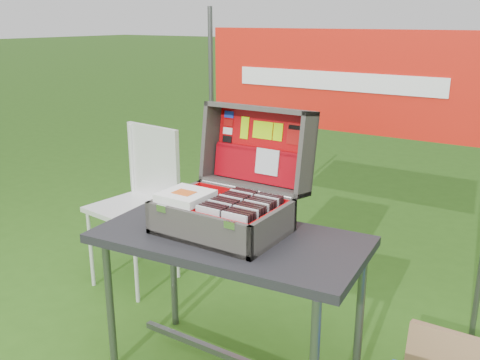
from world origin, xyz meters
The scene contains 88 objects.
table centered at (-0.04, 0.10, 0.36)m, with size 1.17×0.58×0.73m, color black, non-canonical shape.
table_top centered at (-0.04, 0.10, 0.71)m, with size 1.17×0.58×0.04m, color black.
table_leg_fl centered at (-0.56, -0.14, 0.34)m, with size 0.04×0.04×0.69m, color #59595B.
table_leg_bl centered at (-0.56, 0.33, 0.34)m, with size 0.04×0.04×0.69m, color #59595B.
table_leg_br centered at (0.49, 0.33, 0.34)m, with size 0.04×0.04×0.69m, color #59595B.
table_brace centered at (-0.04, 0.10, 0.12)m, with size 1.02×0.03×0.03m, color #59595B.
suitcase centered at (-0.09, 0.17, 0.99)m, with size 0.54×0.54×0.51m, color #494742, non-canonical shape.
suitcase_base_bottom centered at (-0.09, 0.11, 0.74)m, with size 0.54×0.38×0.02m, color #494742.
suitcase_base_wall_front centered at (-0.09, -0.07, 0.80)m, with size 0.54×0.02×0.14m, color #494742.
suitcase_base_wall_back centered at (-0.09, 0.29, 0.80)m, with size 0.54×0.02×0.14m, color #494742.
suitcase_base_wall_left centered at (-0.35, 0.11, 0.80)m, with size 0.02×0.38×0.14m, color #494742.
suitcase_base_wall_right centered at (0.17, 0.11, 0.80)m, with size 0.02×0.38×0.14m, color #494742.
suitcase_liner_floor centered at (-0.09, 0.11, 0.75)m, with size 0.49×0.34×0.01m, color red.
suitcase_latch_left centered at (-0.26, -0.08, 0.86)m, with size 0.05×0.01×0.03m, color silver.
suitcase_latch_right centered at (0.08, -0.08, 0.86)m, with size 0.05×0.01×0.03m, color silver.
suitcase_hinge centered at (-0.09, 0.30, 0.87)m, with size 0.02×0.02×0.48m, color silver.
suitcase_lid_back centered at (-0.09, 0.46, 1.04)m, with size 0.54×0.38×0.02m, color #494742.
suitcase_lid_rim_far centered at (-0.09, 0.43, 1.23)m, with size 0.54×0.02×0.14m, color #494742.
suitcase_lid_rim_near centered at (-0.09, 0.38, 0.87)m, with size 0.54×0.02×0.14m, color #494742.
suitcase_lid_rim_left centered at (-0.35, 0.40, 1.05)m, with size 0.02×0.38×0.14m, color #494742.
suitcase_lid_rim_right centered at (0.17, 0.40, 1.05)m, with size 0.02×0.38×0.14m, color #494742.
suitcase_lid_liner centered at (-0.09, 0.45, 1.04)m, with size 0.49×0.34×0.01m, color red.
suitcase_liner_wall_front centered at (-0.09, -0.06, 0.81)m, with size 0.49×0.01×0.12m, color red.
suitcase_liner_wall_back centered at (-0.09, 0.28, 0.81)m, with size 0.49×0.01×0.12m, color red.
suitcase_liner_wall_left centered at (-0.33, 0.11, 0.81)m, with size 0.01×0.34×0.12m, color red.
suitcase_liner_wall_right centered at (0.16, 0.11, 0.81)m, with size 0.01×0.34×0.12m, color red.
suitcase_lid_pocket centered at (-0.09, 0.42, 0.96)m, with size 0.47×0.15×0.03m, color #93040E.
suitcase_pocket_edge centered at (-0.09, 0.42, 1.04)m, with size 0.46×0.02×0.02m, color #93040E.
suitcase_pocket_cd centered at (-0.03, 0.40, 0.99)m, with size 0.12×0.12×0.01m, color silver.
lid_sticker_cc_a centered at (-0.28, 0.46, 1.18)m, with size 0.05×0.03×0.00m, color #1933B2.
lid_sticker_cc_b centered at (-0.28, 0.46, 1.14)m, with size 0.05×0.03×0.00m, color #A30F0D.
lid_sticker_cc_c centered at (-0.28, 0.45, 1.10)m, with size 0.05×0.03×0.00m, color white.
lid_sticker_cc_d centered at (-0.28, 0.45, 1.06)m, with size 0.05×0.03×0.00m, color black.
lid_card_neon_tall centered at (-0.19, 0.46, 1.12)m, with size 0.04×0.11×0.00m, color #B0F803.
lid_card_neon_main centered at (-0.09, 0.46, 1.12)m, with size 0.11×0.08×0.00m, color #B0F803.
lid_card_neon_small centered at (-0.01, 0.46, 1.12)m, with size 0.05×0.08×0.00m, color #B0F803.
lid_sticker_band centered at (0.09, 0.46, 1.12)m, with size 0.10×0.10×0.00m, color #A30F0D.
lid_sticker_band_bar centered at (0.09, 0.46, 1.15)m, with size 0.09×0.02×0.00m, color black.
cd_left_0 centered at (-0.05, -0.03, 0.82)m, with size 0.12×0.01×0.14m, color silver.
cd_left_1 centered at (-0.05, -0.01, 0.82)m, with size 0.12×0.01×0.14m, color black.
cd_left_2 centered at (-0.05, 0.01, 0.82)m, with size 0.12×0.01×0.14m, color black.
cd_left_3 centered at (-0.05, 0.03, 0.82)m, with size 0.12×0.01×0.14m, color black.
cd_left_4 centered at (-0.05, 0.05, 0.82)m, with size 0.12×0.01×0.14m, color silver.
cd_left_5 centered at (-0.05, 0.07, 0.82)m, with size 0.12×0.01×0.14m, color black.
cd_left_6 centered at (-0.05, 0.09, 0.82)m, with size 0.12×0.01×0.14m, color black.
cd_left_7 centered at (-0.05, 0.11, 0.82)m, with size 0.12×0.01×0.14m, color black.
cd_left_8 centered at (-0.05, 0.13, 0.82)m, with size 0.12×0.01×0.14m, color silver.
cd_left_9 centered at (-0.05, 0.16, 0.82)m, with size 0.12×0.01×0.14m, color black.
cd_left_10 centered at (-0.05, 0.18, 0.82)m, with size 0.12×0.01×0.14m, color black.
cd_left_11 centered at (-0.05, 0.20, 0.82)m, with size 0.12×0.01×0.14m, color black.
cd_left_12 centered at (-0.05, 0.22, 0.82)m, with size 0.12×0.01×0.14m, color silver.
cd_left_13 centered at (-0.05, 0.24, 0.82)m, with size 0.12×0.01×0.14m, color black.
cd_left_14 centered at (-0.05, 0.26, 0.82)m, with size 0.12×0.01×0.14m, color black.
cd_right_0 centered at (0.08, -0.03, 0.82)m, with size 0.12×0.01×0.14m, color silver.
cd_right_1 centered at (0.08, -0.01, 0.82)m, with size 0.12×0.01×0.14m, color black.
cd_right_2 centered at (0.08, 0.01, 0.82)m, with size 0.12×0.01×0.14m, color black.
cd_right_3 centered at (0.08, 0.03, 0.82)m, with size 0.12×0.01×0.14m, color black.
cd_right_4 centered at (0.08, 0.05, 0.82)m, with size 0.12×0.01×0.14m, color silver.
cd_right_5 centered at (0.08, 0.07, 0.82)m, with size 0.12×0.01×0.14m, color black.
cd_right_6 centered at (0.08, 0.09, 0.82)m, with size 0.12×0.01×0.14m, color black.
cd_right_7 centered at (0.08, 0.11, 0.82)m, with size 0.12×0.01×0.14m, color black.
cd_right_8 centered at (0.08, 0.13, 0.82)m, with size 0.12×0.01×0.14m, color silver.
cd_right_9 centered at (0.08, 0.16, 0.82)m, with size 0.12×0.01×0.14m, color black.
cd_right_10 centered at (0.08, 0.18, 0.82)m, with size 0.12×0.01×0.14m, color black.
cd_right_11 centered at (0.08, 0.20, 0.82)m, with size 0.12×0.01×0.14m, color black.
cd_right_12 centered at (0.08, 0.22, 0.82)m, with size 0.12×0.01×0.14m, color silver.
cd_right_13 centered at (0.08, 0.24, 0.82)m, with size 0.12×0.01×0.14m, color black.
cd_right_14 centered at (0.08, 0.26, 0.82)m, with size 0.12×0.01×0.14m, color black.
songbook_0 centered at (-0.23, 0.04, 0.88)m, with size 0.20×0.20×0.01m, color white.
songbook_1 centered at (-0.23, 0.04, 0.88)m, with size 0.20×0.20×0.01m, color white.
songbook_2 centered at (-0.23, 0.04, 0.89)m, with size 0.20×0.20×0.01m, color white.
songbook_3 centered at (-0.23, 0.04, 0.89)m, with size 0.20×0.20×0.01m, color white.
songbook_4 centered at (-0.23, 0.04, 0.90)m, with size 0.20×0.20×0.01m, color white.
songbook_5 centered at (-0.23, 0.04, 0.90)m, with size 0.20×0.20×0.01m, color white.
songbook_6 centered at (-0.23, 0.04, 0.91)m, with size 0.20×0.20×0.01m, color white.
songbook_graphic centered at (-0.23, 0.03, 0.91)m, with size 0.09×0.07×0.00m, color #D85919.
chair centered at (-1.09, 0.58, 0.49)m, with size 0.45×0.49×0.98m, color silver, non-canonical shape.
chair_seat centered at (-1.09, 0.58, 0.50)m, with size 0.45×0.45×0.03m, color silver.
chair_backrest centered at (-1.09, 0.79, 0.75)m, with size 0.45×0.03×0.47m, color silver.
chair_leg_fl centered at (-1.28, 0.39, 0.25)m, with size 0.02×0.02×0.50m, color silver.
chair_leg_fr centered at (-0.90, 0.39, 0.25)m, with size 0.02×0.02×0.50m, color silver.
chair_leg_bl centered at (-1.28, 0.77, 0.25)m, with size 0.02×0.02×0.50m, color silver.
chair_leg_br centered at (-0.90, 0.77, 0.25)m, with size 0.02×0.02×0.50m, color silver.
chair_upright_left centered at (-1.28, 0.79, 0.74)m, with size 0.02×0.02×0.47m, color silver.
chair_upright_right centered at (-0.90, 0.79, 0.74)m, with size 0.02×0.02×0.47m, color silver.
banner_post_left centered at (-0.85, 1.10, 0.85)m, with size 0.03×0.03×1.70m, color #59595B.
banner centered at (0.00, 1.09, 1.30)m, with size 1.60×0.01×0.55m, color red.
banner_text centered at (0.00, 1.08, 1.30)m, with size 1.20×0.00×0.10m, color white.
Camera 1 is at (1.16, -1.68, 1.63)m, focal length 40.00 mm.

